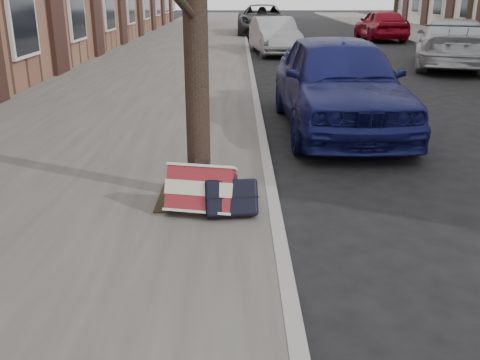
{
  "coord_description": "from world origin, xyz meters",
  "views": [
    {
      "loc": [
        -1.61,
        -3.94,
        2.14
      ],
      "look_at": [
        -1.59,
        0.8,
        0.45
      ],
      "focal_mm": 40.0,
      "sensor_mm": 36.0,
      "label": 1
    }
  ],
  "objects_px": {
    "car_near_front": "(338,82)",
    "suitcase_navy": "(231,197)",
    "suitcase_red": "(200,189)",
    "car_near_mid": "(274,36)"
  },
  "relations": [
    {
      "from": "suitcase_navy",
      "to": "car_near_front",
      "type": "height_order",
      "value": "car_near_front"
    },
    {
      "from": "car_near_mid",
      "to": "suitcase_navy",
      "type": "bearing_deg",
      "value": -101.74
    },
    {
      "from": "suitcase_red",
      "to": "suitcase_navy",
      "type": "bearing_deg",
      "value": -2.69
    },
    {
      "from": "suitcase_red",
      "to": "car_near_mid",
      "type": "distance_m",
      "value": 14.78
    },
    {
      "from": "suitcase_navy",
      "to": "car_near_front",
      "type": "distance_m",
      "value": 4.24
    },
    {
      "from": "car_near_front",
      "to": "suitcase_navy",
      "type": "bearing_deg",
      "value": -114.03
    },
    {
      "from": "car_near_front",
      "to": "car_near_mid",
      "type": "relative_size",
      "value": 1.17
    },
    {
      "from": "suitcase_red",
      "to": "car_near_front",
      "type": "xyz_separation_m",
      "value": [
        1.96,
        3.8,
        0.4
      ]
    },
    {
      "from": "suitcase_navy",
      "to": "car_near_front",
      "type": "bearing_deg",
      "value": 61.19
    },
    {
      "from": "suitcase_red",
      "to": "car_near_front",
      "type": "distance_m",
      "value": 4.29
    }
  ]
}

